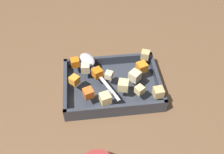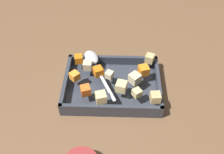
# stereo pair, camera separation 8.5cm
# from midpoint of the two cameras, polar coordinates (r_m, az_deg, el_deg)

# --- Properties ---
(ground_plane) EXTENTS (4.00, 4.00, 0.00)m
(ground_plane) POSITION_cam_midpoint_polar(r_m,az_deg,el_deg) (0.88, -3.23, -3.69)
(ground_plane) COLOR brown
(baking_dish) EXTENTS (0.33, 0.24, 0.05)m
(baking_dish) POSITION_cam_midpoint_polar(r_m,az_deg,el_deg) (0.88, -2.75, -2.15)
(baking_dish) COLOR #333842
(baking_dish) RESTS_ON ground_plane
(carrot_chunk_under_handle) EXTENTS (0.04, 0.04, 0.03)m
(carrot_chunk_under_handle) POSITION_cam_midpoint_polar(r_m,az_deg,el_deg) (0.81, -8.31, -3.73)
(carrot_chunk_under_handle) COLOR orange
(carrot_chunk_under_handle) RESTS_ON baking_dish
(carrot_chunk_rim_edge) EXTENTS (0.04, 0.04, 0.03)m
(carrot_chunk_rim_edge) POSITION_cam_midpoint_polar(r_m,az_deg,el_deg) (0.85, -11.21, -0.80)
(carrot_chunk_rim_edge) COLOR orange
(carrot_chunk_rim_edge) RESTS_ON baking_dish
(carrot_chunk_corner_sw) EXTENTS (0.04, 0.04, 0.03)m
(carrot_chunk_corner_sw) POSITION_cam_midpoint_polar(r_m,az_deg,el_deg) (0.87, 3.92, 2.08)
(carrot_chunk_corner_sw) COLOR orange
(carrot_chunk_corner_sw) RESTS_ON baking_dish
(carrot_chunk_back_center) EXTENTS (0.03, 0.03, 0.03)m
(carrot_chunk_back_center) POSITION_cam_midpoint_polar(r_m,az_deg,el_deg) (0.91, -10.90, 3.07)
(carrot_chunk_back_center) COLOR orange
(carrot_chunk_back_center) RESTS_ON baking_dish
(carrot_chunk_near_right) EXTENTS (0.04, 0.04, 0.03)m
(carrot_chunk_near_right) POSITION_cam_midpoint_polar(r_m,az_deg,el_deg) (0.86, -6.12, 0.78)
(carrot_chunk_near_right) COLOR orange
(carrot_chunk_near_right) RESTS_ON baking_dish
(potato_chunk_mid_left) EXTENTS (0.04, 0.04, 0.03)m
(potato_chunk_mid_left) POSITION_cam_midpoint_polar(r_m,az_deg,el_deg) (0.92, 4.83, 4.82)
(potato_chunk_mid_left) COLOR tan
(potato_chunk_mid_left) RESTS_ON baking_dish
(potato_chunk_near_left) EXTENTS (0.03, 0.03, 0.03)m
(potato_chunk_near_left) POSITION_cam_midpoint_polar(r_m,az_deg,el_deg) (0.80, 7.33, -3.57)
(potato_chunk_near_left) COLOR tan
(potato_chunk_near_left) RESTS_ON baking_dish
(potato_chunk_heap_top) EXTENTS (0.03, 0.03, 0.03)m
(potato_chunk_heap_top) POSITION_cam_midpoint_polar(r_m,az_deg,el_deg) (0.81, 3.20, -3.04)
(potato_chunk_heap_top) COLOR #E0CC89
(potato_chunk_heap_top) RESTS_ON baking_dish
(potato_chunk_heap_side) EXTENTS (0.03, 0.03, 0.03)m
(potato_chunk_heap_side) POSITION_cam_midpoint_polar(r_m,az_deg,el_deg) (0.88, -8.69, 1.87)
(potato_chunk_heap_side) COLOR beige
(potato_chunk_heap_side) RESTS_ON baking_dish
(potato_chunk_corner_se) EXTENTS (0.04, 0.04, 0.03)m
(potato_chunk_corner_se) POSITION_cam_midpoint_polar(r_m,az_deg,el_deg) (0.82, -0.43, -2.02)
(potato_chunk_corner_se) COLOR #E0CC89
(potato_chunk_corner_se) RESTS_ON baking_dish
(potato_chunk_corner_nw) EXTENTS (0.03, 0.03, 0.02)m
(potato_chunk_corner_nw) POSITION_cam_midpoint_polar(r_m,az_deg,el_deg) (0.85, -3.36, 0.30)
(potato_chunk_corner_nw) COLOR beige
(potato_chunk_corner_nw) RESTS_ON baking_dish
(potato_chunk_far_right) EXTENTS (0.05, 0.05, 0.03)m
(potato_chunk_far_right) POSITION_cam_midpoint_polar(r_m,az_deg,el_deg) (0.84, 2.26, 0.09)
(potato_chunk_far_right) COLOR beige
(potato_chunk_far_right) RESTS_ON baking_dish
(potato_chunk_front_center) EXTENTS (0.04, 0.04, 0.03)m
(potato_chunk_front_center) POSITION_cam_midpoint_polar(r_m,az_deg,el_deg) (0.78, -4.61, -4.93)
(potato_chunk_front_center) COLOR #E0CC89
(potato_chunk_front_center) RESTS_ON baking_dish
(serving_spoon) EXTENTS (0.13, 0.24, 0.02)m
(serving_spoon) POSITION_cam_midpoint_polar(r_m,az_deg,el_deg) (0.91, -7.79, 3.21)
(serving_spoon) COLOR silver
(serving_spoon) RESTS_ON baking_dish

